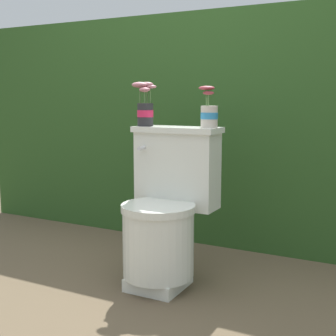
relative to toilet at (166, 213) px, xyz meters
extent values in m
plane|color=brown|center=(-0.08, -0.12, -0.37)|extent=(12.00, 12.00, 0.00)
cube|color=#284C1E|center=(-0.08, 1.13, 0.38)|extent=(3.76, 0.89, 1.52)
cube|color=silver|center=(0.00, -0.08, -0.34)|extent=(0.27, 0.28, 0.07)
cylinder|color=silver|center=(0.00, -0.08, -0.14)|extent=(0.36, 0.36, 0.34)
cylinder|color=silver|center=(0.00, -0.08, 0.05)|extent=(0.38, 0.38, 0.04)
cube|color=silver|center=(0.00, 0.13, 0.21)|extent=(0.44, 0.17, 0.41)
cube|color=silver|center=(0.00, 0.13, 0.43)|extent=(0.47, 0.20, 0.03)
cylinder|color=silver|center=(-0.15, 0.02, 0.33)|extent=(0.02, 0.05, 0.02)
cylinder|color=#262628|center=(-0.18, 0.11, 0.51)|extent=(0.09, 0.09, 0.12)
cylinder|color=#D1234C|center=(-0.18, 0.11, 0.51)|extent=(0.09, 0.09, 0.04)
cylinder|color=#332319|center=(-0.18, 0.11, 0.56)|extent=(0.08, 0.08, 0.01)
cylinder|color=#4C753D|center=(-0.22, 0.11, 0.61)|extent=(0.01, 0.01, 0.09)
ellipsoid|color=#B26B75|center=(-0.22, 0.11, 0.67)|extent=(0.09, 0.07, 0.03)
cylinder|color=#4C753D|center=(-0.17, 0.14, 0.61)|extent=(0.01, 0.01, 0.08)
ellipsoid|color=#B26B75|center=(-0.17, 0.14, 0.66)|extent=(0.07, 0.05, 0.02)
cylinder|color=#4C753D|center=(-0.19, 0.14, 0.61)|extent=(0.01, 0.01, 0.09)
ellipsoid|color=#B26B75|center=(-0.19, 0.14, 0.67)|extent=(0.07, 0.05, 0.03)
cylinder|color=#4C753D|center=(-0.18, 0.09, 0.60)|extent=(0.01, 0.01, 0.06)
ellipsoid|color=#B26B75|center=(-0.18, 0.09, 0.64)|extent=(0.06, 0.04, 0.03)
cylinder|color=beige|center=(0.18, 0.13, 0.50)|extent=(0.09, 0.09, 0.11)
cylinder|color=#2D84BC|center=(0.18, 0.13, 0.51)|extent=(0.09, 0.09, 0.03)
cylinder|color=#332319|center=(0.18, 0.13, 0.55)|extent=(0.08, 0.08, 0.01)
cylinder|color=#4C753D|center=(0.18, 0.11, 0.59)|extent=(0.01, 0.01, 0.06)
ellipsoid|color=#93333D|center=(0.18, 0.11, 0.62)|extent=(0.06, 0.04, 0.02)
cylinder|color=#4C753D|center=(0.17, 0.12, 0.60)|extent=(0.01, 0.01, 0.08)
ellipsoid|color=#93333D|center=(0.17, 0.12, 0.65)|extent=(0.09, 0.06, 0.02)
camera|label=1|loc=(1.11, -2.10, 0.60)|focal=50.00mm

